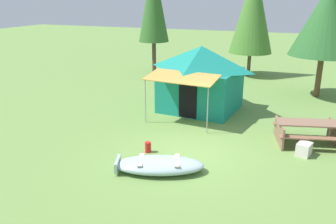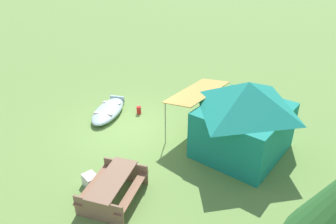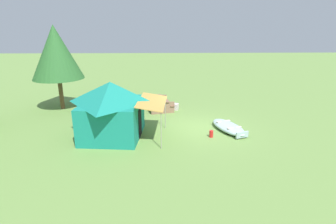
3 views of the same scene
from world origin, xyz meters
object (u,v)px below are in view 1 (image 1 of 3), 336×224
Objects in this scene: pine_tree_back_right at (153,1)px; canvas_cabin_tent at (201,77)px; pine_tree_back_left at (253,10)px; fuel_can at (148,147)px; picnic_table at (308,130)px; pine_tree_far_center at (327,20)px; beached_rowboat at (159,165)px; cooler_box at (304,149)px.

canvas_cabin_tent is at bearing -52.16° from pine_tree_back_right.
fuel_can is at bearing -94.94° from pine_tree_back_left.
canvas_cabin_tent reaches higher than picnic_table.
pine_tree_far_center is (4.95, 8.85, 3.45)m from fuel_can.
fuel_can is 12.80m from pine_tree_back_right.
pine_tree_back_right is at bearing 166.62° from pine_tree_far_center.
beached_rowboat is 0.40× the size of pine_tree_back_right.
pine_tree_back_right reaches higher than cooler_box.
cooler_box is at bearing -93.08° from picnic_table.
picnic_table reaches higher than fuel_can.
canvas_cabin_tent reaches higher than beached_rowboat.
pine_tree_back_left is at bearing 88.84° from beached_rowboat.
pine_tree_back_right is 9.93m from pine_tree_far_center.
cooler_box is 0.07× the size of pine_tree_back_right.
pine_tree_back_left is at bearing 85.06° from fuel_can.
picnic_table is 7.06m from pine_tree_far_center.
canvas_cabin_tent is 0.67× the size of pine_tree_back_left.
beached_rowboat is 13.98m from pine_tree_back_left.
fuel_can is (-0.80, 1.05, -0.03)m from beached_rowboat.
picnic_table is 6.90× the size of fuel_can.
canvas_cabin_tent is 0.62× the size of pine_tree_back_right.
canvas_cabin_tent is 8.96× the size of cooler_box.
pine_tree_far_center reaches higher than fuel_can.
fuel_can is 0.05× the size of pine_tree_back_left.
pine_tree_back_right is at bearing -167.33° from pine_tree_back_left.
pine_tree_back_right is (-9.22, 9.59, 4.18)m from cooler_box.
pine_tree_far_center is at bearing 40.96° from canvas_cabin_tent.
pine_tree_far_center is at bearing 60.80° from fuel_can.
picnic_table is 13.24m from pine_tree_back_right.
beached_rowboat is 8.15× the size of fuel_can.
cooler_box is 0.07× the size of pine_tree_back_left.
picnic_table is 4.83× the size of cooler_box.
pine_tree_back_right is at bearing 112.80° from fuel_can.
beached_rowboat is 0.64× the size of canvas_cabin_tent.
pine_tree_far_center is at bearing -42.81° from pine_tree_back_left.
pine_tree_far_center is (9.63, -2.29, -0.76)m from pine_tree_back_right.
pine_tree_back_left is at bearing 137.19° from pine_tree_far_center.
pine_tree_far_center is (3.87, -3.59, -0.26)m from pine_tree_back_left.
pine_tree_back_right reaches higher than pine_tree_back_left.
cooler_box reaches higher than beached_rowboat.
pine_tree_back_right reaches higher than fuel_can.
fuel_can is at bearing -161.10° from cooler_box.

